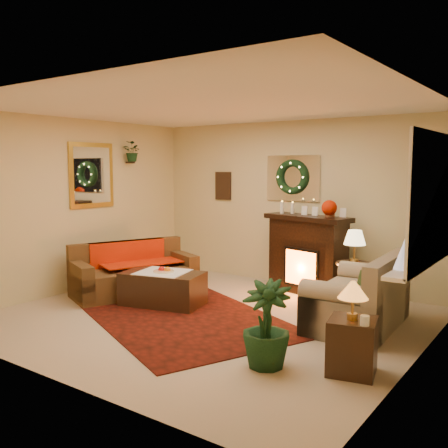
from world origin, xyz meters
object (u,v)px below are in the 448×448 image
Objects in this scene: end_table_square at (352,345)px; coffee_table at (163,290)px; sofa at (134,266)px; loveseat at (358,291)px; side_table_round at (353,282)px; fireplace at (307,257)px.

coffee_table is at bearing 166.95° from end_table_square.
coffee_table is (-2.94, 0.68, -0.06)m from end_table_square.
loveseat is (3.22, 0.48, -0.01)m from sofa.
sofa is 3.13m from side_table_round.
side_table_round is 2.29m from end_table_square.
side_table_round is at bearing 46.81° from sofa.
sofa is 1.48× the size of fireplace.
coffee_table is at bearing 8.15° from sofa.
fireplace is 1.60m from loveseat.
fireplace reaches higher than sofa.
end_table_square is (0.46, -1.36, -0.15)m from loveseat.
loveseat is (1.18, -1.07, -0.13)m from fireplace.
side_table_round is at bearing 112.00° from loveseat.
loveseat is 2.58m from coffee_table.
fireplace is 2.35× the size of end_table_square.
fireplace reaches higher than end_table_square.
coffee_table is (0.73, -0.19, -0.22)m from sofa.
sofa reaches higher than end_table_square.
sofa is 3.25m from loveseat.
coffee_table is (-2.48, -0.68, -0.21)m from loveseat.
side_table_round is 2.58m from coffee_table.
sofa is 1.18× the size of loveseat.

